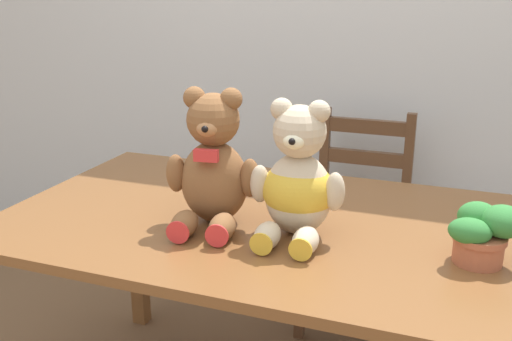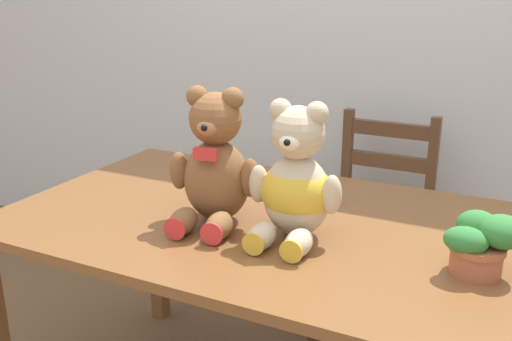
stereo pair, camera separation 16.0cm
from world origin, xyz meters
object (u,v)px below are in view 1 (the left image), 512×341
object	(u,v)px
teddy_bear_right	(298,183)
potted_plant	(483,232)
teddy_bear_left	(213,167)
wooden_chair_behind	(357,223)

from	to	relation	value
teddy_bear_right	potted_plant	xyz separation A→B (m)	(0.48, -0.00, -0.07)
teddy_bear_left	potted_plant	world-z (taller)	teddy_bear_left
wooden_chair_behind	potted_plant	bearing A→B (deg)	118.04
wooden_chair_behind	teddy_bear_left	bearing A→B (deg)	72.26
wooden_chair_behind	potted_plant	world-z (taller)	wooden_chair_behind
wooden_chair_behind	teddy_bear_left	size ratio (longest dim) A/B	2.35
wooden_chair_behind	potted_plant	size ratio (longest dim) A/B	5.23
wooden_chair_behind	teddy_bear_right	world-z (taller)	teddy_bear_right
wooden_chair_behind	teddy_bear_left	distance (m)	1.03
teddy_bear_left	teddy_bear_right	distance (m)	0.25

